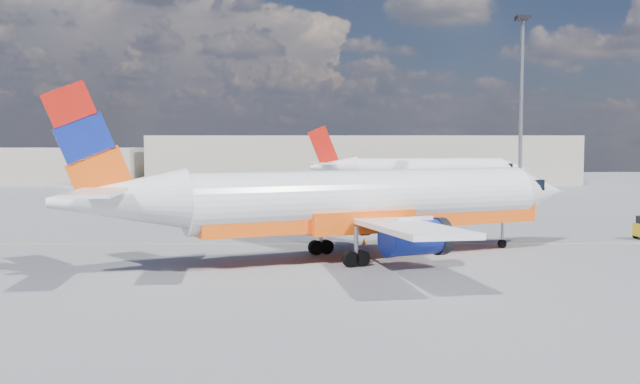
{
  "coord_description": "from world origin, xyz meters",
  "views": [
    {
      "loc": [
        -2.39,
        -45.26,
        6.93
      ],
      "look_at": [
        -2.24,
        3.73,
        3.5
      ],
      "focal_mm": 40.0,
      "sensor_mm": 36.0,
      "label": 1
    }
  ],
  "objects": [
    {
      "name": "terminal_main",
      "position": [
        5.0,
        75.0,
        4.0
      ],
      "size": [
        70.0,
        14.0,
        8.0
      ],
      "primitive_type": "cube",
      "color": "beige",
      "rests_on": "ground"
    },
    {
      "name": "main_jet",
      "position": [
        -0.36,
        -3.39,
        3.37
      ],
      "size": [
        32.75,
        24.65,
        10.1
      ],
      "rotation": [
        0.0,
        0.0,
        0.42
      ],
      "color": "white",
      "rests_on": "ground"
    },
    {
      "name": "floodlight_mast",
      "position": [
        21.97,
        40.42,
        13.15
      ],
      "size": [
        1.6,
        1.6,
        21.93
      ],
      "color": "#9898A0",
      "rests_on": "ground"
    },
    {
      "name": "traffic_cone",
      "position": [
        0.74,
        2.43,
        0.25
      ],
      "size": [
        0.37,
        0.37,
        0.52
      ],
      "color": "white",
      "rests_on": "ground"
    },
    {
      "name": "terminal_annex",
      "position": [
        -45.0,
        72.0,
        3.0
      ],
      "size": [
        26.0,
        10.0,
        6.0
      ],
      "primitive_type": "cube",
      "color": "beige",
      "rests_on": "ground"
    },
    {
      "name": "taxi_line",
      "position": [
        0.0,
        3.0,
        0.01
      ],
      "size": [
        70.0,
        0.15,
        0.01
      ],
      "primitive_type": "cube",
      "color": "yellow",
      "rests_on": "ground"
    },
    {
      "name": "second_jet",
      "position": [
        11.83,
        51.22,
        3.05
      ],
      "size": [
        30.23,
        23.83,
        9.16
      ],
      "rotation": [
        0.0,
        0.0,
        0.09
      ],
      "color": "white",
      "rests_on": "ground"
    },
    {
      "name": "ground",
      "position": [
        0.0,
        0.0,
        0.0
      ],
      "size": [
        240.0,
        240.0,
        0.0
      ],
      "primitive_type": "plane",
      "color": "#5D5D62",
      "rests_on": "ground"
    }
  ]
}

